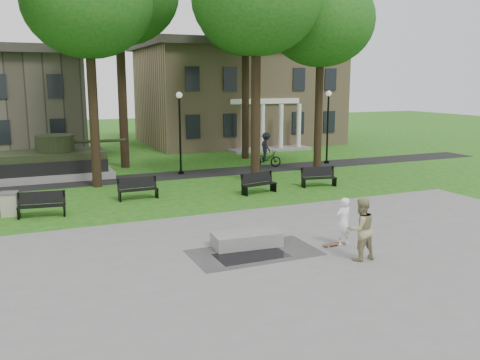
{
  "coord_description": "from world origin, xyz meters",
  "views": [
    {
      "loc": [
        -7.99,
        -15.76,
        5.25
      ],
      "look_at": [
        0.01,
        2.56,
        1.4
      ],
      "focal_mm": 38.0,
      "sensor_mm": 36.0,
      "label": 1
    }
  ],
  "objects_px": {
    "cyclist": "(266,153)",
    "park_bench_0": "(41,204)",
    "concrete_block": "(247,239)",
    "trash_bin": "(10,204)",
    "skateboarder": "(343,222)",
    "friend_watching": "(361,229)"
  },
  "relations": [
    {
      "from": "skateboarder",
      "to": "friend_watching",
      "type": "height_order",
      "value": "friend_watching"
    },
    {
      "from": "concrete_block",
      "to": "cyclist",
      "type": "xyz_separation_m",
      "value": [
        7.55,
        13.77,
        0.65
      ]
    },
    {
      "from": "concrete_block",
      "to": "trash_bin",
      "type": "relative_size",
      "value": 2.29
    },
    {
      "from": "cyclist",
      "to": "trash_bin",
      "type": "xyz_separation_m",
      "value": [
        -14.63,
        -6.42,
        -0.41
      ]
    },
    {
      "from": "friend_watching",
      "to": "trash_bin",
      "type": "relative_size",
      "value": 1.97
    },
    {
      "from": "concrete_block",
      "to": "trash_bin",
      "type": "distance_m",
      "value": 10.21
    },
    {
      "from": "friend_watching",
      "to": "cyclist",
      "type": "relative_size",
      "value": 0.86
    },
    {
      "from": "cyclist",
      "to": "trash_bin",
      "type": "bearing_deg",
      "value": 118.01
    },
    {
      "from": "friend_watching",
      "to": "trash_bin",
      "type": "xyz_separation_m",
      "value": [
        -9.66,
        9.89,
        -0.48
      ]
    },
    {
      "from": "concrete_block",
      "to": "cyclist",
      "type": "bearing_deg",
      "value": 61.27
    },
    {
      "from": "cyclist",
      "to": "trash_bin",
      "type": "height_order",
      "value": "cyclist"
    },
    {
      "from": "cyclist",
      "to": "park_bench_0",
      "type": "xyz_separation_m",
      "value": [
        -13.48,
        -7.11,
        -0.37
      ]
    },
    {
      "from": "friend_watching",
      "to": "concrete_block",
      "type": "bearing_deg",
      "value": -44.34
    },
    {
      "from": "concrete_block",
      "to": "friend_watching",
      "type": "distance_m",
      "value": 3.68
    },
    {
      "from": "friend_watching",
      "to": "trash_bin",
      "type": "height_order",
      "value": "friend_watching"
    },
    {
      "from": "concrete_block",
      "to": "skateboarder",
      "type": "bearing_deg",
      "value": -22.45
    },
    {
      "from": "skateboarder",
      "to": "park_bench_0",
      "type": "relative_size",
      "value": 0.86
    },
    {
      "from": "cyclist",
      "to": "skateboarder",
      "type": "bearing_deg",
      "value": 167.05
    },
    {
      "from": "park_bench_0",
      "to": "trash_bin",
      "type": "height_order",
      "value": "park_bench_0"
    },
    {
      "from": "park_bench_0",
      "to": "skateboarder",
      "type": "bearing_deg",
      "value": -33.41
    },
    {
      "from": "friend_watching",
      "to": "cyclist",
      "type": "height_order",
      "value": "cyclist"
    },
    {
      "from": "concrete_block",
      "to": "park_bench_0",
      "type": "relative_size",
      "value": 1.19
    }
  ]
}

